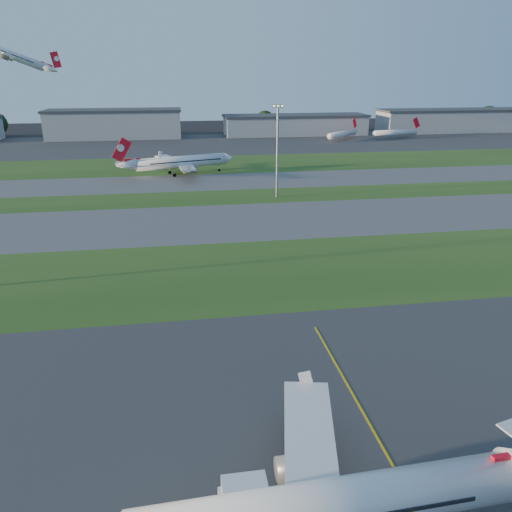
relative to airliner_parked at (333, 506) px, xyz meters
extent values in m
plane|color=black|center=(3.17, 3.90, -4.01)|extent=(700.00, 700.00, 0.00)
cube|color=#333335|center=(3.17, 3.90, -4.00)|extent=(300.00, 70.00, 0.01)
cube|color=#244617|center=(3.17, 55.90, -4.00)|extent=(300.00, 34.00, 0.01)
cube|color=#515154|center=(3.17, 88.90, -4.00)|extent=(300.00, 32.00, 0.01)
cube|color=#244617|center=(3.17, 113.90, -4.00)|extent=(300.00, 18.00, 0.01)
cube|color=#515154|center=(3.17, 135.90, -4.00)|extent=(300.00, 26.00, 0.01)
cube|color=#244617|center=(3.17, 168.90, -4.00)|extent=(300.00, 40.00, 0.01)
cube|color=#333335|center=(3.17, 228.90, -4.00)|extent=(400.00, 80.00, 0.01)
cube|color=gold|center=(8.17, 3.90, -4.01)|extent=(0.25, 60.00, 0.02)
cube|color=silver|center=(-6.33, 1.30, -0.01)|extent=(3.40, 3.00, 3.00)
cylinder|color=silver|center=(-0.35, -0.01, 0.11)|extent=(29.54, 4.84, 3.73)
cube|color=silver|center=(0.33, 7.86, -0.38)|extent=(7.33, 15.30, 1.52)
cylinder|color=slate|center=(-1.06, 5.65, -1.46)|extent=(4.20, 2.41, 2.26)
cylinder|color=silver|center=(-8.14, 149.90, 0.50)|extent=(31.96, 13.36, 4.08)
cube|color=red|center=(-27.62, 143.90, 5.97)|extent=(6.76, 2.41, 8.12)
cube|color=silver|center=(-11.69, 157.78, -0.04)|extent=(12.44, 16.27, 1.66)
cube|color=silver|center=(-6.64, 141.38, -0.04)|extent=(5.69, 16.33, 1.66)
cylinder|color=slate|center=(-9.46, 156.00, -1.22)|extent=(5.03, 3.68, 2.47)
cylinder|color=slate|center=(-5.80, 144.11, -1.22)|extent=(5.03, 3.68, 2.47)
cylinder|color=silver|center=(-76.83, 210.42, 37.12)|extent=(28.37, 6.99, 3.57)
cube|color=red|center=(-59.14, 212.61, 41.90)|extent=(6.08, 1.07, 7.10)
cube|color=silver|center=(-74.98, 203.09, 36.65)|extent=(9.00, 14.65, 1.45)
cube|color=silver|center=(-76.82, 217.99, 36.65)|extent=(5.89, 14.48, 1.45)
cylinder|color=slate|center=(-76.63, 204.96, 35.62)|extent=(4.18, 2.63, 2.16)
cylinder|color=slate|center=(-77.97, 215.77, 35.62)|extent=(4.18, 2.63, 2.16)
cylinder|color=silver|center=(77.16, 231.04, -0.81)|extent=(21.30, 19.96, 3.20)
cube|color=red|center=(86.72, 239.84, 3.99)|extent=(4.01, 3.73, 6.16)
cylinder|color=silver|center=(107.28, 232.55, -0.81)|extent=(26.14, 8.02, 3.20)
cube|color=red|center=(120.05, 234.99, 3.99)|extent=(5.14, 1.27, 6.16)
cylinder|color=gray|center=(18.17, 111.90, 8.49)|extent=(0.60, 0.60, 25.00)
cube|color=gray|center=(18.17, 111.90, 21.39)|extent=(3.20, 0.50, 0.80)
cube|color=#FFF2CC|center=(18.17, 111.90, 21.39)|extent=(2.80, 0.70, 0.35)
cube|color=#96989D|center=(-41.83, 258.90, 2.99)|extent=(70.00, 22.00, 14.00)
cube|color=#383A3F|center=(-41.83, 258.90, 10.59)|extent=(71.40, 23.00, 1.20)
cube|color=#96989D|center=(58.17, 258.90, 0.99)|extent=(80.00, 22.00, 10.00)
cube|color=#383A3F|center=(58.17, 258.90, 6.59)|extent=(81.60, 23.00, 1.20)
cube|color=#96989D|center=(158.17, 258.90, 1.99)|extent=(95.00, 22.00, 12.00)
cube|color=#383A3F|center=(158.17, 258.90, 8.59)|extent=(96.90, 23.00, 1.20)
cylinder|color=black|center=(-16.83, 269.90, -2.21)|extent=(1.00, 1.00, 3.60)
sphere|color=black|center=(-16.83, 269.90, 1.84)|extent=(9.90, 9.90, 9.90)
cylinder|color=black|center=(43.17, 272.90, -1.91)|extent=(1.00, 1.00, 4.20)
sphere|color=black|center=(43.17, 272.90, 2.82)|extent=(11.55, 11.55, 11.55)
cylinder|color=black|center=(118.17, 270.90, -2.11)|extent=(1.00, 1.00, 3.80)
sphere|color=black|center=(118.17, 270.90, 2.17)|extent=(10.45, 10.45, 10.45)
cylinder|color=black|center=(188.17, 274.90, -1.71)|extent=(1.00, 1.00, 4.60)
sphere|color=black|center=(188.17, 274.90, 3.47)|extent=(12.65, 12.65, 12.65)
camera|label=1|loc=(-10.05, -26.92, 30.22)|focal=35.00mm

